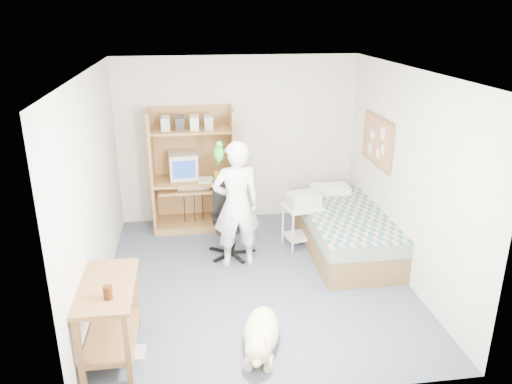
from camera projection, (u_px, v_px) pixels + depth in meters
floor at (256, 279)px, 6.13m from camera, size 4.00×4.00×0.00m
wall_back at (238, 140)px, 7.55m from camera, size 3.60×0.02×2.50m
wall_right at (406, 176)px, 5.93m from camera, size 0.02×4.00×2.50m
wall_left at (94, 190)px, 5.46m from camera, size 0.02×4.00×2.50m
ceiling at (256, 71)px, 5.26m from camera, size 3.60×4.00×0.02m
computer_hutch at (193, 174)px, 7.37m from camera, size 1.20×0.63×1.80m
bed at (345, 231)px, 6.77m from camera, size 1.02×2.02×0.66m
side_desk at (109, 309)px, 4.64m from camera, size 0.50×1.00×0.75m
corkboard at (377, 141)px, 6.69m from camera, size 0.04×0.94×0.66m
office_chair at (230, 229)px, 6.65m from camera, size 0.56×0.56×0.99m
person at (236, 205)px, 6.21m from camera, size 0.63×0.45×1.65m
parrot at (219, 152)px, 5.96m from camera, size 0.12×0.21×0.33m
dog at (261, 334)px, 4.80m from camera, size 0.50×1.06×0.40m
printer_cart at (302, 219)px, 6.87m from camera, size 0.57×0.49×0.59m
printer at (303, 200)px, 6.77m from camera, size 0.48×0.41×0.18m
crt_monitor at (183, 165)px, 7.31m from camera, size 0.43×0.46×0.38m
keyboard at (194, 187)px, 7.27m from camera, size 0.45×0.16×0.03m
pencil_cup at (217, 175)px, 7.33m from camera, size 0.08×0.08×0.12m
drink_glass at (108, 292)px, 4.32m from camera, size 0.08×0.08×0.12m
floor_box_a at (119, 350)px, 4.77m from camera, size 0.30×0.26×0.10m
floor_box_b at (135, 355)px, 4.71m from camera, size 0.19×0.22×0.08m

